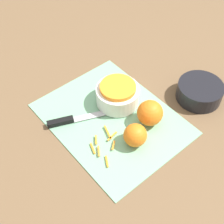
% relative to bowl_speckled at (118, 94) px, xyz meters
% --- Properties ---
extents(ground_plane, '(4.00, 4.00, 0.00)m').
position_rel_bowl_speckled_xyz_m(ground_plane, '(0.04, -0.06, -0.04)').
color(ground_plane, brown).
extents(cutting_board, '(0.47, 0.37, 0.01)m').
position_rel_bowl_speckled_xyz_m(cutting_board, '(0.04, -0.06, -0.04)').
color(cutting_board, '#75AD84').
rests_on(cutting_board, ground_plane).
extents(bowl_speckled, '(0.15, 0.15, 0.08)m').
position_rel_bowl_speckled_xyz_m(bowl_speckled, '(0.00, 0.00, 0.00)').
color(bowl_speckled, silver).
rests_on(bowl_speckled, cutting_board).
extents(bowl_dark, '(0.16, 0.16, 0.06)m').
position_rel_bowl_speckled_xyz_m(bowl_dark, '(0.16, 0.23, -0.01)').
color(bowl_dark, black).
rests_on(bowl_dark, ground_plane).
extents(knife, '(0.12, 0.24, 0.02)m').
position_rel_bowl_speckled_xyz_m(knife, '(-0.03, -0.17, -0.03)').
color(knife, black).
rests_on(knife, cutting_board).
extents(orange_left, '(0.07, 0.07, 0.07)m').
position_rel_bowl_speckled_xyz_m(orange_left, '(0.16, -0.07, -0.00)').
color(orange_left, orange).
rests_on(orange_left, cutting_board).
extents(orange_right, '(0.08, 0.08, 0.08)m').
position_rel_bowl_speckled_xyz_m(orange_right, '(0.13, 0.02, 0.01)').
color(orange_right, orange).
rests_on(orange_right, cutting_board).
extents(peel_pile, '(0.12, 0.10, 0.01)m').
position_rel_bowl_speckled_xyz_m(peel_pile, '(0.11, -0.15, -0.03)').
color(peel_pile, orange).
rests_on(peel_pile, cutting_board).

